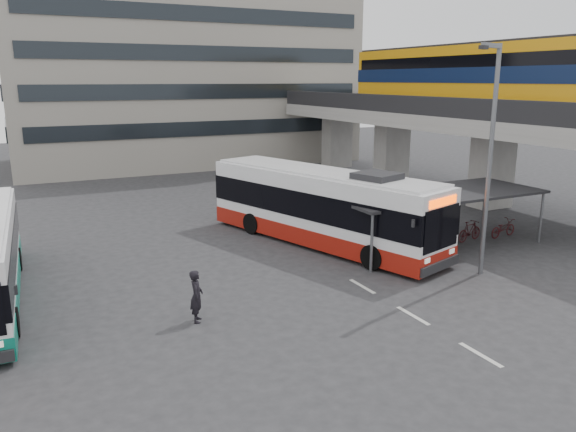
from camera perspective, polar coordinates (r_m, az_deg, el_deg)
name	(u,v)px	position (r m, az deg, el deg)	size (l,w,h in m)	color
ground	(303,298)	(20.23, 1.58, -8.28)	(120.00, 120.00, 0.00)	#28282B
viaduct	(457,101)	(38.02, 16.81, 11.14)	(8.00, 32.00, 9.68)	gray
bike_shelter	(436,214)	(26.80, 14.82, 0.20)	(10.00, 4.00, 2.54)	#595B60
office_block	(179,23)	(54.83, -11.06, 18.65)	(30.00, 15.00, 25.00)	gray
road_markings	(413,316)	(19.20, 12.58, -9.85)	(0.15, 7.60, 0.01)	beige
bus_main	(322,207)	(26.27, 3.43, 0.88)	(6.44, 12.94, 3.76)	white
pedestrian	(197,296)	(18.27, -9.28, -8.03)	(0.63, 0.41, 1.72)	black
lamp_post	(490,148)	(22.68, 19.80, 6.52)	(1.51, 0.67, 8.86)	#595B60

